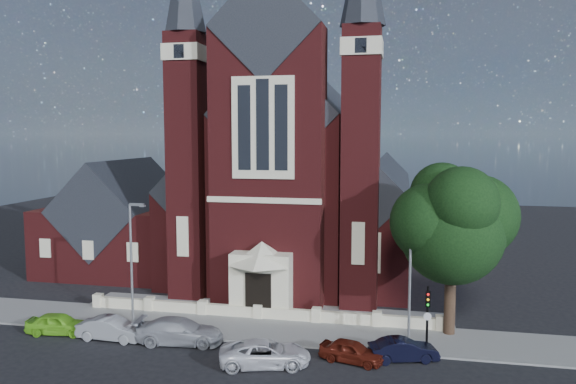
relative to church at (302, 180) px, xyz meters
name	(u,v)px	position (x,y,z in m)	size (l,w,h in m)	color
ground	(285,286)	(0.00, -7.94, -8.19)	(120.00, 120.00, 0.00)	black
pavement_strip	(251,329)	(0.00, -18.44, -8.19)	(60.00, 5.00, 0.12)	gray
forecourt_paving	(266,310)	(0.00, -14.44, -8.19)	(26.00, 3.00, 0.14)	gray
forecourt_wall	(259,319)	(0.00, -16.44, -8.19)	(24.00, 0.40, 0.90)	beige
church	(302,180)	(0.00, 0.00, 0.00)	(20.01, 34.90, 29.20)	#541617
parish_hall	(124,226)	(-16.00, -4.94, -4.17)	(12.00, 12.20, 10.24)	#541617
street_tree	(454,226)	(12.60, -17.23, -1.23)	(6.40, 6.60, 10.70)	black
street_lamp_left	(132,256)	(-7.91, -18.94, -3.59)	(1.16, 0.22, 8.09)	gray
street_lamp_right	(412,269)	(10.09, -18.94, -3.59)	(1.16, 0.22, 8.09)	gray
traffic_signal	(428,311)	(11.00, -20.52, -5.60)	(0.28, 0.42, 4.00)	black
car_lime_van	(58,324)	(-11.64, -21.78, -7.52)	(1.58, 3.93, 1.34)	#78CC28
car_silver_a	(112,329)	(-7.84, -22.00, -7.49)	(1.47, 4.21, 1.39)	gray
car_silver_b	(180,331)	(-3.51, -21.73, -7.43)	(2.13, 5.23, 1.52)	#9EA0A5
car_white_suv	(265,353)	(2.33, -23.86, -7.50)	(2.29, 4.97, 1.38)	silver
car_dark_red	(352,351)	(6.89, -22.40, -7.57)	(1.45, 3.60, 1.23)	#5B1A0F
car_navy	(403,350)	(9.69, -21.64, -7.56)	(1.33, 3.83, 1.26)	black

